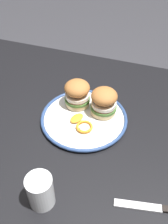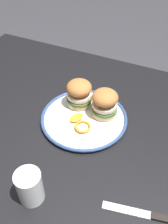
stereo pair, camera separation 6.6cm
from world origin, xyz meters
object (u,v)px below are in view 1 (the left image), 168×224
at_px(table_knife, 161,209).
at_px(sandwich_half_left, 77,93).
at_px(dinner_plate, 84,118).
at_px(sandwich_half_right, 104,101).
at_px(drinking_glass, 41,193).
at_px(dining_table, 91,141).

bearing_deg(table_knife, sandwich_half_left, -41.81).
bearing_deg(dinner_plate, sandwich_half_right, -141.54).
height_order(dinner_plate, drinking_glass, drinking_glass).
distance_m(dinner_plate, drinking_glass, 0.34).
distance_m(dining_table, dinner_plate, 0.11).
distance_m(sandwich_half_right, drinking_glass, 0.39).
relative_size(sandwich_half_left, drinking_glass, 1.00).
bearing_deg(sandwich_half_right, table_knife, 129.20).
distance_m(dinner_plate, table_knife, 0.40).
distance_m(sandwich_half_left, table_knife, 0.48).
bearing_deg(sandwich_half_left, sandwich_half_right, 173.28).
relative_size(dinner_plate, sandwich_half_right, 3.12).
height_order(sandwich_half_left, table_knife, sandwich_half_left).
relative_size(drinking_glass, table_knife, 0.47).
relative_size(dinner_plate, drinking_glass, 3.03).
height_order(dining_table, sandwich_half_right, sandwich_half_right).
distance_m(sandwich_half_left, sandwich_half_right, 0.11).
relative_size(dining_table, dinner_plate, 4.49).
bearing_deg(sandwich_half_right, drinking_glass, 80.08).
relative_size(dinner_plate, table_knife, 1.43).
distance_m(dining_table, sandwich_half_right, 0.18).
bearing_deg(dining_table, dinner_plate, -11.26).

